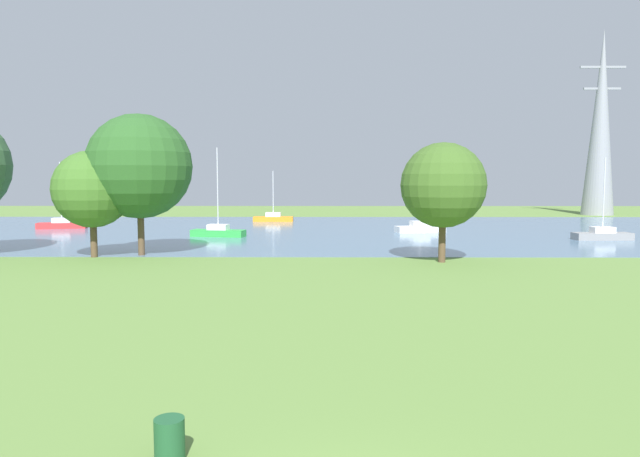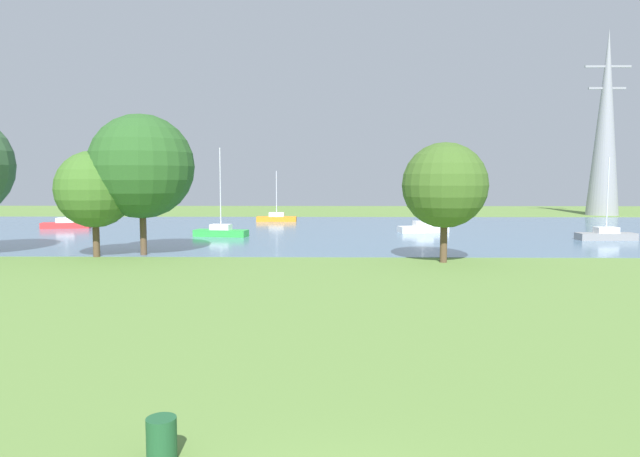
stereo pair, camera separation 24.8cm
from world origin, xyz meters
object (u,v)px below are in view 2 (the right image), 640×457
at_px(sailboat_green, 221,231).
at_px(sailboat_gray, 606,235).
at_px(tree_east_near, 142,167).
at_px(sailboat_red, 66,224).
at_px(tree_east_far, 445,185).
at_px(litter_bin, 162,439).
at_px(tree_west_far, 95,189).
at_px(sailboat_orange, 277,218).
at_px(sailboat_white, 423,228).
at_px(electricity_pylon, 606,123).

distance_m(sailboat_green, sailboat_gray, 33.28).
bearing_deg(tree_east_near, sailboat_red, 125.82).
bearing_deg(sailboat_red, tree_east_far, -34.50).
distance_m(litter_bin, tree_east_far, 27.62).
bearing_deg(tree_west_far, sailboat_green, 66.88).
relative_size(litter_bin, tree_east_far, 0.11).
distance_m(sailboat_orange, sailboat_white, 20.78).
bearing_deg(electricity_pylon, sailboat_red, -160.77).
distance_m(sailboat_green, tree_east_far, 23.39).
distance_m(sailboat_gray, tree_east_near, 37.88).
height_order(tree_west_far, tree_east_near, tree_east_near).
bearing_deg(sailboat_gray, tree_east_near, -164.42).
distance_m(sailboat_red, tree_east_far, 42.46).
bearing_deg(tree_west_far, tree_east_far, -5.42).
bearing_deg(electricity_pylon, sailboat_white, -137.71).
relative_size(sailboat_green, tree_west_far, 1.13).
distance_m(tree_east_far, electricity_pylon, 57.62).
distance_m(sailboat_orange, sailboat_red, 23.42).
relative_size(sailboat_orange, sailboat_white, 1.08).
relative_size(litter_bin, sailboat_green, 0.10).
relative_size(sailboat_white, sailboat_red, 0.82).
height_order(sailboat_white, tree_west_far, tree_west_far).
relative_size(sailboat_red, tree_east_far, 0.93).
relative_size(sailboat_green, sailboat_gray, 1.14).
bearing_deg(sailboat_red, litter_bin, -63.40).
relative_size(tree_east_near, tree_east_far, 1.28).
height_order(sailboat_red, tree_east_near, tree_east_near).
relative_size(sailboat_red, electricity_pylon, 0.26).
xyz_separation_m(sailboat_orange, tree_east_near, (-6.22, -30.67, 5.56)).
xyz_separation_m(tree_east_far, electricity_pylon, (31.95, 47.22, 8.30)).
bearing_deg(sailboat_orange, sailboat_white, -41.71).
xyz_separation_m(sailboat_green, sailboat_gray, (33.19, -2.46, -0.01)).
xyz_separation_m(litter_bin, sailboat_green, (-6.72, 40.92, 0.08)).
relative_size(sailboat_green, sailboat_red, 1.15).
relative_size(sailboat_white, electricity_pylon, 0.22).
xyz_separation_m(sailboat_white, electricity_pylon, (30.00, 27.28, 12.63)).
xyz_separation_m(sailboat_green, tree_east_near, (-2.90, -12.52, 5.54)).
bearing_deg(sailboat_white, tree_east_near, -142.23).
bearing_deg(tree_east_far, tree_east_near, 171.10).
bearing_deg(tree_east_far, sailboat_gray, 38.89).
xyz_separation_m(sailboat_white, sailboat_green, (-18.83, -4.32, 0.03)).
distance_m(sailboat_gray, electricity_pylon, 39.54).
bearing_deg(sailboat_red, tree_east_near, -54.18).
bearing_deg(tree_east_far, sailboat_red, 145.50).
height_order(sailboat_white, tree_east_far, tree_east_far).
xyz_separation_m(sailboat_green, electricity_pylon, (48.83, 31.60, 12.61)).
bearing_deg(sailboat_gray, sailboat_orange, 145.41).
bearing_deg(sailboat_green, sailboat_white, 12.92).
bearing_deg(electricity_pylon, sailboat_gray, -114.66).
relative_size(sailboat_red, tree_west_far, 0.98).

